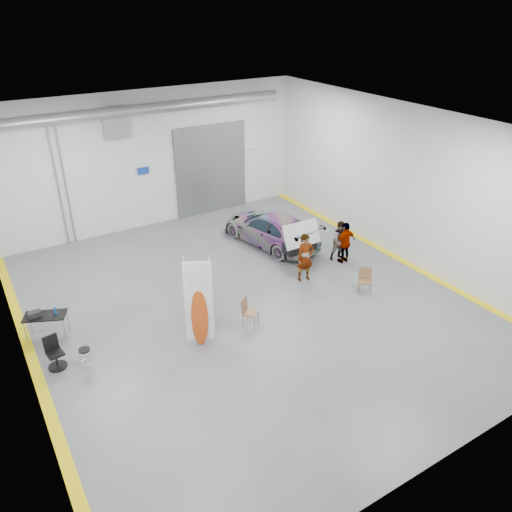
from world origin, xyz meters
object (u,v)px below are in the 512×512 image
person_b (341,241)px  folding_chair_far (364,286)px  sedan_car (271,229)px  shop_stool (86,359)px  surfboard_display (203,309)px  work_table (42,316)px  person_a (305,258)px  person_c (345,243)px  office_chair (55,354)px  folding_chair_near (250,317)px

person_b → folding_chair_far: bearing=-99.7°
sedan_car → shop_stool: sedan_car is taller
person_b → surfboard_display: size_ratio=0.55×
shop_stool → work_table: size_ratio=0.47×
person_a → shop_stool: bearing=-164.8°
person_c → person_a: bearing=4.7°
work_table → shop_stool: bearing=-72.2°
surfboard_display → office_chair: (-4.07, 1.20, -0.78)m
person_c → folding_chair_near: size_ratio=1.77×
work_table → folding_chair_near: bearing=-25.9°
sedan_car → work_table: size_ratio=3.38×
folding_chair_near → shop_stool: size_ratio=1.45×
person_a → work_table: bearing=-178.8°
person_b → office_chair: person_b is taller
sedan_car → office_chair: 10.14m
sedan_car → person_a: person_a is taller
folding_chair_near → folding_chair_far: (4.42, -0.46, -0.00)m
surfboard_display → person_b: bearing=40.9°
person_b → surfboard_display: surfboard_display is taller
shop_stool → folding_chair_far: bearing=-6.7°
folding_chair_near → shop_stool: 5.05m
person_a → work_table: person_a is taller
work_table → person_c: bearing=-5.3°
person_a → folding_chair_far: person_a is taller
sedan_car → person_c: (1.58, -2.92, 0.16)m
person_c → shop_stool: 10.46m
person_a → shop_stool: (-8.21, -0.80, -0.59)m
work_table → office_chair: (-0.03, -1.60, -0.35)m
person_a → person_c: 2.20m
shop_stool → person_a: bearing=5.5°
person_a → folding_chair_near: person_a is taller
folding_chair_far → office_chair: 10.27m
person_b → folding_chair_near: (-5.37, -2.02, -0.52)m
person_b → shop_stool: person_b is taller
person_b → folding_chair_far: (-0.96, -2.48, -0.52)m
person_b → work_table: person_b is taller
sedan_car → office_chair: size_ratio=4.79×
office_chair → person_b: bearing=-4.1°
folding_chair_near → office_chair: office_chair is taller
folding_chair_far → person_c: bearing=103.9°
shop_stool → work_table: work_table is taller
person_b → person_c: size_ratio=0.97×
folding_chair_far → office_chair: (-10.14, 1.63, 0.13)m
sedan_car → surfboard_display: (-5.44, -4.69, 0.53)m
office_chair → folding_chair_near: bearing=-20.0°
work_table → folding_chair_far: bearing=-17.7°
sedan_car → work_table: sedan_car is taller
folding_chair_far → work_table: size_ratio=0.68×
shop_stool → work_table: bearing=107.8°
person_b → person_c: bearing=-78.8°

